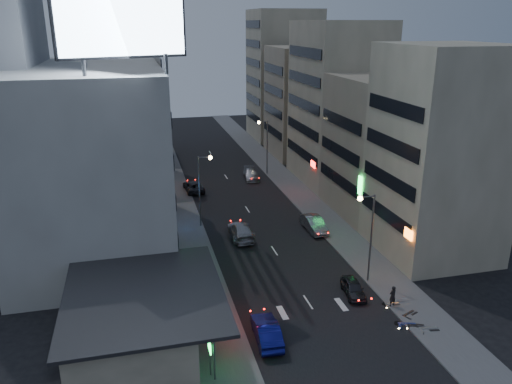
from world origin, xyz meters
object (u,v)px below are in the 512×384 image
object	(u,v)px
road_car_silver	(241,231)
scooter_black_b	(413,303)
parked_car_left	(194,186)
parked_car_right_far	(251,174)
road_car_blue	(267,331)
parked_car_right_mid	(314,224)
person	(393,296)
scooter_black_a	(425,318)
scooter_silver_a	(437,320)
scooter_blue	(416,316)
parked_car_right_near	(353,288)
scooter_silver_b	(399,297)

from	to	relation	value
road_car_silver	scooter_black_b	bearing A→B (deg)	122.50
parked_car_left	road_car_silver	distance (m)	16.85
parked_car_right_far	road_car_blue	distance (m)	39.04
parked_car_right_mid	person	size ratio (longest dim) A/B	2.76
parked_car_right_far	scooter_black_a	xyz separation A→B (m)	(4.01, -39.37, -0.03)
scooter_silver_a	scooter_blue	distance (m)	1.50
parked_car_right_mid	scooter_blue	world-z (taller)	parked_car_right_mid
parked_car_right_mid	parked_car_right_far	bearing A→B (deg)	94.49
parked_car_right_near	parked_car_right_mid	bearing A→B (deg)	91.32
parked_car_left	scooter_silver_b	distance (m)	34.84
parked_car_right_far	scooter_black_b	xyz separation A→B (m)	(4.21, -37.34, -0.00)
parked_car_right_near	road_car_blue	distance (m)	9.74
scooter_blue	scooter_black_a	bearing A→B (deg)	-106.45
scooter_black_a	road_car_silver	bearing A→B (deg)	51.63
parked_car_right_near	scooter_silver_b	size ratio (longest dim) A/B	2.24
parked_car_left	scooter_blue	distance (m)	37.59
parked_car_right_near	scooter_blue	size ratio (longest dim) A/B	1.90
parked_car_right_mid	road_car_silver	distance (m)	8.16
parked_car_right_mid	scooter_black_a	size ratio (longest dim) A/B	2.62
parked_car_left	road_car_silver	xyz separation A→B (m)	(2.94, -16.60, 0.13)
parked_car_right_near	road_car_silver	xyz separation A→B (m)	(-6.62, 13.75, 0.19)
parked_car_left	parked_car_right_near	bearing A→B (deg)	103.31
scooter_silver_b	person	bearing A→B (deg)	121.65
parked_car_right_far	scooter_blue	xyz separation A→B (m)	(3.49, -39.02, 0.01)
scooter_blue	road_car_silver	bearing A→B (deg)	43.62
scooter_blue	parked_car_right_mid	bearing A→B (deg)	20.96
parked_car_left	scooter_blue	size ratio (longest dim) A/B	2.54
parked_car_right_mid	scooter_silver_b	distance (m)	15.90
parked_car_right_mid	road_car_silver	size ratio (longest dim) A/B	0.85
parked_car_right_far	scooter_silver_b	distance (m)	36.20
scooter_silver_a	scooter_silver_b	xyz separation A→B (m)	(-1.04, 3.84, -0.11)
scooter_black_b	person	bearing A→B (deg)	29.49
scooter_blue	scooter_silver_b	bearing A→B (deg)	13.08
scooter_black_a	parked_car_right_near	bearing A→B (deg)	55.43
parked_car_left	scooter_black_b	distance (m)	36.26
parked_car_left	scooter_black_a	world-z (taller)	parked_car_left
parked_car_right_mid	scooter_black_b	distance (m)	17.27
scooter_blue	parked_car_right_far	bearing A→B (deg)	22.25
parked_car_right_near	parked_car_left	distance (m)	31.82
parked_car_right_near	road_car_silver	distance (m)	15.27
road_car_silver	scooter_silver_b	world-z (taller)	road_car_silver
scooter_silver_a	parked_car_right_mid	bearing A→B (deg)	16.41
scooter_black_b	road_car_silver	bearing A→B (deg)	7.32
scooter_black_a	scooter_silver_a	xyz separation A→B (m)	(0.73, -0.48, 0.06)
road_car_blue	road_car_silver	xyz separation A→B (m)	(2.10, 18.09, 0.05)
person	scooter_silver_a	bearing A→B (deg)	103.14
scooter_silver_b	parked_car_right_far	bearing A→B (deg)	12.97
parked_car_left	parked_car_right_far	size ratio (longest dim) A/B	1.02
parked_car_right_mid	scooter_silver_a	world-z (taller)	parked_car_right_mid
road_car_blue	scooter_silver_a	size ratio (longest dim) A/B	2.31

